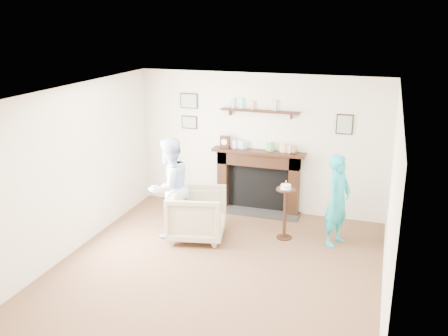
{
  "coord_description": "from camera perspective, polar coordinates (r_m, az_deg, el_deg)",
  "views": [
    {
      "loc": [
        2.08,
        -5.92,
        3.46
      ],
      "look_at": [
        -0.15,
        0.9,
        1.25
      ],
      "focal_mm": 40.0,
      "sensor_mm": 36.0,
      "label": 1
    }
  ],
  "objects": [
    {
      "name": "pedestal_table",
      "position": [
        7.97,
        7.01,
        -4.03
      ],
      "size": [
        0.3,
        0.3,
        0.97
      ],
      "color": "black",
      "rests_on": "ground"
    },
    {
      "name": "ground",
      "position": [
        7.16,
        -1.09,
        -11.73
      ],
      "size": [
        5.0,
        5.0,
        0.0
      ],
      "primitive_type": "plane",
      "color": "brown",
      "rests_on": "ground"
    },
    {
      "name": "room_shell",
      "position": [
        7.17,
        0.65,
        2.31
      ],
      "size": [
        4.54,
        5.02,
        2.52
      ],
      "color": "#F0E9CB",
      "rests_on": "ground"
    },
    {
      "name": "man",
      "position": [
        8.32,
        -6.07,
        -7.53
      ],
      "size": [
        0.88,
        0.97,
        1.62
      ],
      "primitive_type": "imported",
      "rotation": [
        0.0,
        0.0,
        -1.99
      ],
      "color": "#B0BFDC",
      "rests_on": "ground"
    },
    {
      "name": "woman",
      "position": [
        8.16,
        12.53,
        -8.38
      ],
      "size": [
        0.52,
        0.62,
        1.45
      ],
      "primitive_type": "imported",
      "rotation": [
        0.0,
        0.0,
        1.18
      ],
      "color": "#1EADA8",
      "rests_on": "ground"
    },
    {
      "name": "armchair",
      "position": [
        8.18,
        -3.0,
        -7.9
      ],
      "size": [
        1.04,
        1.02,
        0.8
      ],
      "primitive_type": "imported",
      "rotation": [
        0.0,
        0.0,
        1.78
      ],
      "color": "tan",
      "rests_on": "ground"
    }
  ]
}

